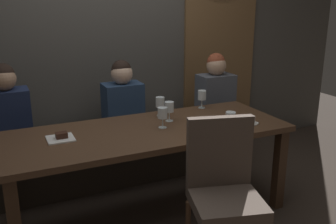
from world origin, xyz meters
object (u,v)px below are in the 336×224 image
Objects in this scene: dining_table at (148,140)px; wine_glass_center_front at (160,103)px; chair_near_side at (223,184)px; wine_glass_end_left at (169,108)px; diner_far_end at (215,91)px; wine_glass_end_right at (163,113)px; diner_redhead at (8,111)px; wine_glass_far_left at (202,96)px; espresso_cup at (251,120)px; banquette_bench at (122,157)px; diner_bearded at (123,100)px; wine_glass_far_right at (230,118)px; dessert_plate at (61,137)px.

wine_glass_center_front is at bearing 51.21° from dining_table.
wine_glass_end_left is at bearing 90.07° from chair_near_side.
diner_far_end reaches higher than wine_glass_end_right.
diner_redhead is 4.63× the size of wine_glass_far_left.
chair_near_side reaches higher than espresso_cup.
wine_glass_far_left reaches higher than banquette_bench.
diner_bearded is 0.98× the size of diner_far_end.
wine_glass_center_front is (-0.45, -0.06, -0.00)m from wine_glass_far_left.
espresso_cup is (-0.21, -0.90, -0.03)m from diner_far_end.
diner_far_end is (1.99, -0.04, -0.01)m from diner_redhead.
diner_redhead is (-0.97, 0.02, 0.58)m from banquette_bench.
banquette_bench is at bearing 99.45° from chair_near_side.
dining_table is 0.88× the size of banquette_bench.
diner_bearded is 0.99m from diner_far_end.
diner_bearded is at bearing 148.84° from wine_glass_far_left.
chair_near_side is 1.63m from diner_far_end.
diner_redhead is 4.63× the size of wine_glass_end_left.
dining_table is 0.24m from wine_glass_end_right.
wine_glass_end_right is (-0.56, -0.37, 0.00)m from wine_glass_far_left.
wine_glass_end_left is (0.24, 0.11, 0.20)m from dining_table.
wine_glass_far_left and wine_glass_far_right have the same top height.
banquette_bench is at bearing 111.93° from wine_glass_end_left.
banquette_bench is at bearing 99.24° from wine_glass_end_right.
wine_glass_end_left is at bearing -152.04° from wine_glass_far_left.
diner_far_end reaches higher than dessert_plate.
wine_glass_far_left reaches higher than dining_table.
dining_table is at bearing 164.68° from espresso_cup.
chair_near_side is 1.19m from wine_glass_far_left.
diner_redhead is 1.01m from diner_bearded.
chair_near_side is at bearing -89.93° from wine_glass_end_left.
chair_near_side is at bearing -89.49° from wine_glass_center_front.
dining_table is at bearing -90.00° from banquette_bench.
chair_near_side is 1.90m from diner_redhead.
wine_glass_end_right is at bearing -84.02° from diner_bearded.
wine_glass_center_front is (-0.80, -0.40, 0.06)m from diner_far_end.
diner_redhead is at bearing 115.28° from dessert_plate.
dining_table is at bearing -4.81° from dessert_plate.
dining_table is at bearing -146.33° from diner_far_end.
diner_far_end is (1.02, 0.68, 0.14)m from dining_table.
wine_glass_center_front is at bearing -171.95° from wine_glass_far_left.
wine_glass_center_front is (-0.30, 0.62, -0.00)m from wine_glass_far_right.
wine_glass_far_right is (0.53, -1.04, 0.63)m from banquette_bench.
diner_far_end is 0.89m from wine_glass_center_front.
chair_near_side is 5.98× the size of wine_glass_far_right.
diner_far_end reaches higher than espresso_cup.
wine_glass_center_front reaches higher than espresso_cup.
diner_bearded is (0.04, 0.73, 0.14)m from dining_table.
chair_near_side is 1.29× the size of diner_redhead.
banquette_bench is at bearing 118.68° from wine_glass_center_front.
wine_glass_far_left is at bearing 67.81° from chair_near_side.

